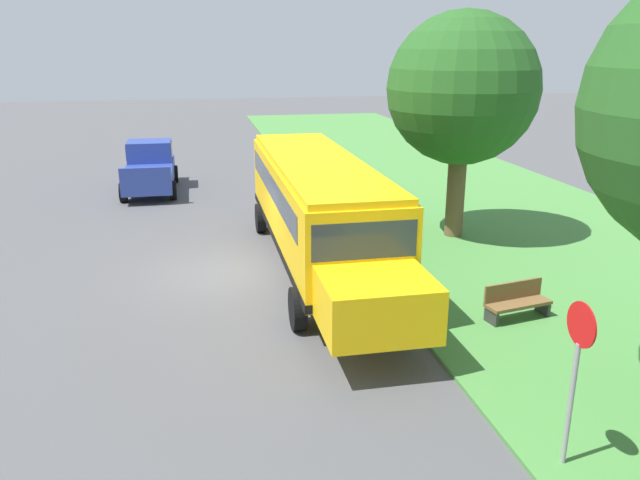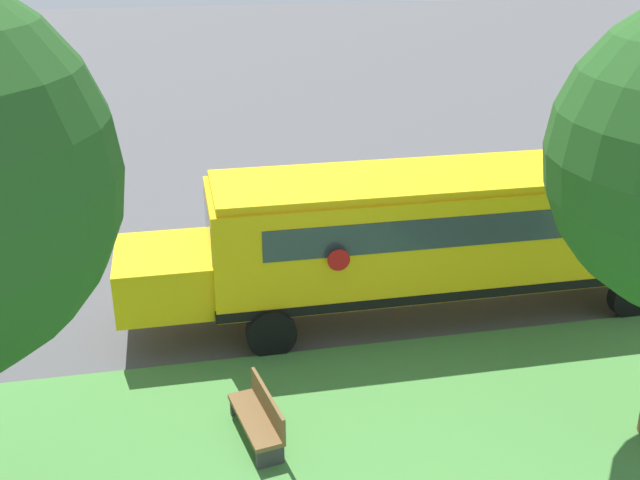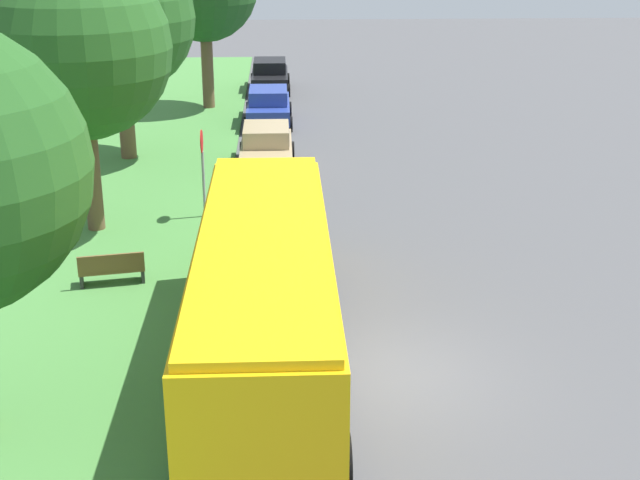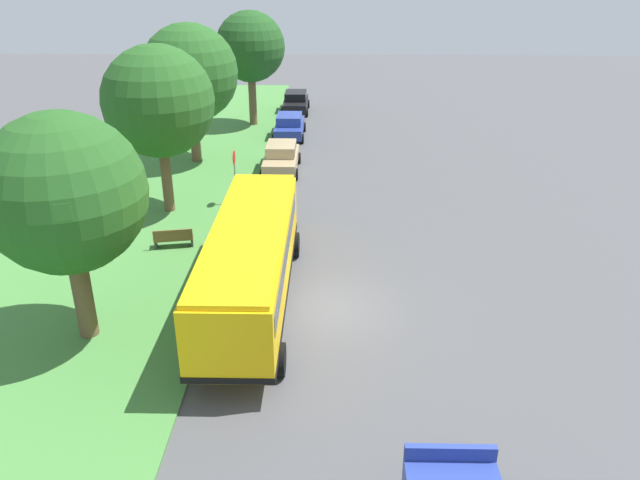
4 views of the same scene
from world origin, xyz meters
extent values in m
plane|color=#4C4C4F|center=(0.00, 0.00, 0.00)|extent=(120.00, 120.00, 0.00)
cube|color=yellow|center=(-2.64, -0.11, 1.90)|extent=(2.50, 10.50, 2.20)
cube|color=yellow|center=(-2.64, 6.09, 1.35)|extent=(2.20, 1.90, 1.10)
cube|color=yellow|center=(-2.64, -0.11, 3.08)|extent=(2.35, 10.29, 0.16)
cube|color=black|center=(-2.64, -0.11, 0.92)|extent=(2.54, 10.54, 0.20)
cube|color=#2D3842|center=(-2.64, -0.41, 2.36)|extent=(2.53, 9.24, 0.64)
cube|color=#2D3842|center=(-2.64, 5.09, 2.36)|extent=(2.25, 0.12, 0.80)
cylinder|color=red|center=(-4.07, 2.77, 2.05)|extent=(0.03, 0.44, 0.44)
cylinder|color=black|center=(-3.89, 4.09, 0.50)|extent=(0.30, 1.00, 1.00)
cylinder|color=black|center=(-1.39, 4.09, 0.50)|extent=(0.30, 1.00, 1.00)
cylinder|color=black|center=(-3.89, -3.79, 0.50)|extent=(0.30, 1.00, 1.00)
cylinder|color=black|center=(-1.39, -3.79, 0.50)|extent=(0.30, 1.00, 1.00)
cube|color=brown|center=(-6.50, 4.71, 0.45)|extent=(1.67, 0.79, 0.08)
cube|color=brown|center=(-6.46, 4.50, 0.70)|extent=(1.58, 0.36, 0.44)
cube|color=#333333|center=(-5.78, 4.85, 0.23)|extent=(0.16, 0.46, 0.45)
cube|color=#333333|center=(-7.23, 4.57, 0.23)|extent=(0.16, 0.46, 0.45)
camera|label=1|loc=(0.67, 16.95, 6.23)|focal=35.00mm
camera|label=2|loc=(-16.64, 5.66, 8.08)|focal=42.00mm
camera|label=3|loc=(-2.26, -15.81, 8.85)|focal=50.00mm
camera|label=4|loc=(0.08, -18.74, 11.21)|focal=35.00mm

